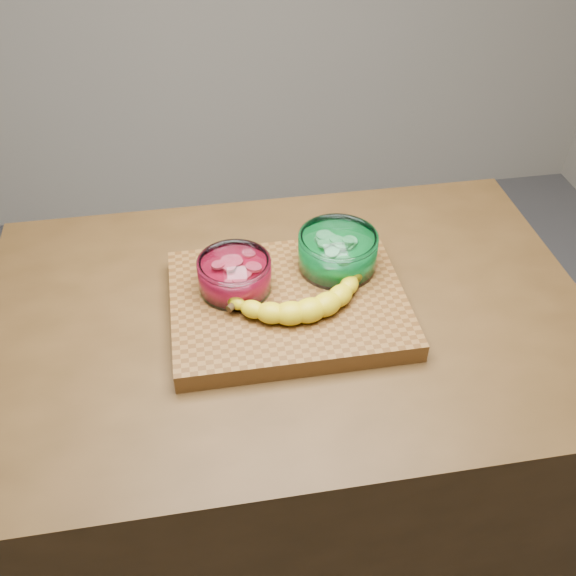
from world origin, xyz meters
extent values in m
plane|color=#535358|center=(0.00, 0.00, 0.00)|extent=(3.50, 3.50, 0.00)
cube|color=#472F15|center=(0.00, 0.00, 0.45)|extent=(1.20, 0.80, 0.90)
cube|color=brown|center=(0.00, 0.00, 0.92)|extent=(0.45, 0.35, 0.04)
cylinder|color=white|center=(-0.10, 0.04, 0.97)|extent=(0.14, 0.14, 0.07)
cylinder|color=red|center=(-0.10, 0.04, 0.96)|extent=(0.12, 0.12, 0.04)
cylinder|color=#F24C65|center=(-0.10, 0.04, 0.99)|extent=(0.11, 0.11, 0.02)
cylinder|color=white|center=(0.11, 0.07, 0.98)|extent=(0.16, 0.16, 0.07)
cylinder|color=#0C872F|center=(0.11, 0.07, 0.97)|extent=(0.14, 0.14, 0.04)
cylinder|color=#62D177|center=(0.11, 0.07, 1.00)|extent=(0.13, 0.13, 0.02)
camera|label=1|loc=(-0.15, -0.91, 1.76)|focal=40.00mm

